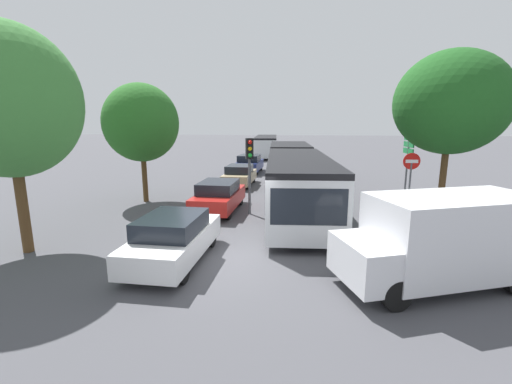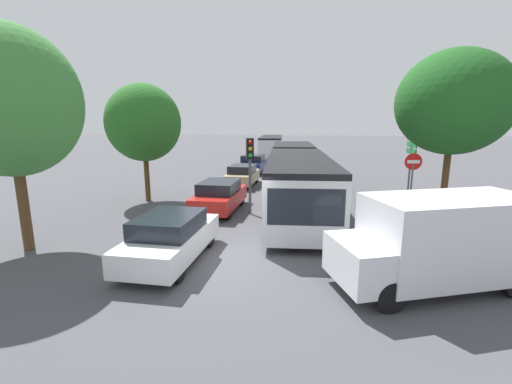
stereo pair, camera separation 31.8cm
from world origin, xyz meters
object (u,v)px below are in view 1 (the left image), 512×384
(queued_car_white, at_px, (174,238))
(traffic_light, at_px, (250,159))
(queued_car_tan, at_px, (240,175))
(white_van, at_px, (444,238))
(tree_left_near, at_px, (8,102))
(no_entry_sign, at_px, (410,175))
(tree_left_mid, at_px, (141,125))
(tree_right_near, at_px, (451,103))
(queued_car_navy, at_px, (249,164))
(city_bus_rear, at_px, (266,145))
(articulated_bus, at_px, (294,170))
(queued_car_red, at_px, (219,196))
(direction_sign_post, at_px, (408,152))

(queued_car_white, height_order, traffic_light, traffic_light)
(queued_car_tan, distance_m, white_van, 15.08)
(tree_left_near, bearing_deg, traffic_light, 39.71)
(traffic_light, bearing_deg, queued_car_white, -32.65)
(tree_left_near, bearing_deg, no_entry_sign, 22.47)
(queued_car_tan, bearing_deg, white_van, -148.76)
(queued_car_tan, xyz_separation_m, tree_left_mid, (-4.21, -4.99, 3.26))
(traffic_light, xyz_separation_m, tree_left_mid, (-5.81, 1.94, 1.45))
(tree_left_mid, distance_m, tree_right_near, 14.21)
(queued_car_navy, distance_m, tree_right_near, 16.49)
(city_bus_rear, relative_size, tree_right_near, 1.62)
(queued_car_tan, bearing_deg, queued_car_navy, 3.53)
(queued_car_white, relative_size, tree_left_mid, 0.70)
(tree_left_near, distance_m, tree_right_near, 15.84)
(articulated_bus, distance_m, tree_left_mid, 8.32)
(queued_car_red, xyz_separation_m, tree_left_mid, (-4.32, 1.60, 3.23))
(white_van, bearing_deg, queued_car_white, -24.52)
(tree_right_near, bearing_deg, city_bus_rear, 110.54)
(tree_right_near, bearing_deg, queued_car_red, -179.57)
(city_bus_rear, distance_m, tree_left_mid, 25.38)
(queued_car_white, height_order, tree_left_near, tree_left_near)
(city_bus_rear, xyz_separation_m, tree_left_mid, (-4.20, -24.90, 2.56))
(white_van, bearing_deg, city_bus_rear, -97.06)
(queued_car_navy, relative_size, tree_left_mid, 0.71)
(queued_car_white, xyz_separation_m, tree_left_mid, (-4.30, 7.53, 3.22))
(articulated_bus, bearing_deg, queued_car_tan, -134.85)
(traffic_light, distance_m, tree_right_near, 8.62)
(queued_car_white, bearing_deg, city_bus_rear, 2.18)
(articulated_bus, bearing_deg, tree_right_near, 58.25)
(queued_car_red, relative_size, tree_left_mid, 0.69)
(queued_car_red, distance_m, direction_sign_post, 9.99)
(queued_car_navy, relative_size, tree_left_near, 0.61)
(city_bus_rear, bearing_deg, queued_car_tan, 176.67)
(city_bus_rear, height_order, direction_sign_post, direction_sign_post)
(no_entry_sign, bearing_deg, traffic_light, -88.77)
(tree_right_near, bearing_deg, direction_sign_post, 99.20)
(articulated_bus, distance_m, tree_right_near, 7.98)
(queued_car_tan, bearing_deg, tree_left_mid, 141.84)
(queued_car_tan, xyz_separation_m, tree_right_near, (9.89, -6.51, 4.17))
(queued_car_tan, bearing_deg, queued_car_red, -177.07)
(queued_car_white, xyz_separation_m, white_van, (7.27, -0.62, 0.51))
(no_entry_sign, xyz_separation_m, tree_right_near, (1.42, 0.27, 2.97))
(traffic_light, bearing_deg, tree_right_near, 75.40)
(queued_car_tan, relative_size, traffic_light, 1.16)
(city_bus_rear, height_order, traffic_light, traffic_light)
(articulated_bus, xyz_separation_m, city_bus_rear, (-3.52, 23.00, -0.11))
(no_entry_sign, bearing_deg, queued_car_tan, -128.72)
(queued_car_navy, distance_m, traffic_light, 13.07)
(city_bus_rear, xyz_separation_m, queued_car_navy, (-0.14, -14.01, -0.65))
(traffic_light, height_order, tree_right_near, tree_right_near)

